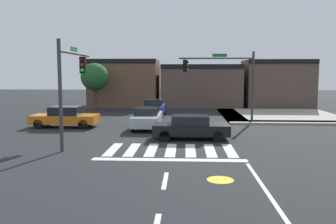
{
  "coord_description": "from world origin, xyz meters",
  "views": [
    {
      "loc": [
        0.7,
        -21.65,
        3.75
      ],
      "look_at": [
        -0.33,
        -0.83,
        1.48
      ],
      "focal_mm": 37.97,
      "sensor_mm": 36.0,
      "label": 1
    }
  ],
  "objects_px": {
    "roadside_tree": "(95,77)",
    "car_orange": "(65,117)",
    "traffic_signal_northeast": "(222,74)",
    "traffic_signal_southwest": "(72,75)",
    "car_black": "(191,127)",
    "car_blue": "(154,108)",
    "car_silver": "(147,118)"
  },
  "relations": [
    {
      "from": "car_blue",
      "to": "car_silver",
      "type": "xyz_separation_m",
      "value": [
        0.16,
        -7.13,
        -0.01
      ]
    },
    {
      "from": "traffic_signal_northeast",
      "to": "car_blue",
      "type": "distance_m",
      "value": 7.43
    },
    {
      "from": "car_silver",
      "to": "roadside_tree",
      "type": "relative_size",
      "value": 0.96
    },
    {
      "from": "car_black",
      "to": "traffic_signal_northeast",
      "type": "bearing_deg",
      "value": -109.37
    },
    {
      "from": "car_black",
      "to": "car_orange",
      "type": "bearing_deg",
      "value": -25.0
    },
    {
      "from": "car_silver",
      "to": "car_blue",
      "type": "bearing_deg",
      "value": -178.75
    },
    {
      "from": "roadside_tree",
      "to": "traffic_signal_southwest",
      "type": "bearing_deg",
      "value": -79.31
    },
    {
      "from": "traffic_signal_southwest",
      "to": "car_black",
      "type": "relative_size",
      "value": 1.24
    },
    {
      "from": "traffic_signal_northeast",
      "to": "traffic_signal_southwest",
      "type": "height_order",
      "value": "traffic_signal_northeast"
    },
    {
      "from": "traffic_signal_southwest",
      "to": "car_silver",
      "type": "distance_m",
      "value": 7.18
    },
    {
      "from": "car_blue",
      "to": "car_black",
      "type": "distance_m",
      "value": 11.38
    },
    {
      "from": "traffic_signal_northeast",
      "to": "roadside_tree",
      "type": "bearing_deg",
      "value": -35.3
    },
    {
      "from": "traffic_signal_northeast",
      "to": "car_orange",
      "type": "bearing_deg",
      "value": 14.67
    },
    {
      "from": "traffic_signal_southwest",
      "to": "car_black",
      "type": "bearing_deg",
      "value": -73.79
    },
    {
      "from": "roadside_tree",
      "to": "car_orange",
      "type": "bearing_deg",
      "value": -86.01
    },
    {
      "from": "car_orange",
      "to": "roadside_tree",
      "type": "xyz_separation_m",
      "value": [
        -0.8,
        11.41,
        2.63
      ]
    },
    {
      "from": "traffic_signal_southwest",
      "to": "car_orange",
      "type": "distance_m",
      "value": 7.02
    },
    {
      "from": "traffic_signal_southwest",
      "to": "car_blue",
      "type": "xyz_separation_m",
      "value": [
        3.18,
        12.78,
        -2.91
      ]
    },
    {
      "from": "car_blue",
      "to": "roadside_tree",
      "type": "distance_m",
      "value": 8.29
    },
    {
      "from": "traffic_signal_northeast",
      "to": "car_blue",
      "type": "relative_size",
      "value": 1.24
    },
    {
      "from": "traffic_signal_northeast",
      "to": "roadside_tree",
      "type": "distance_m",
      "value": 14.68
    },
    {
      "from": "traffic_signal_northeast",
      "to": "car_blue",
      "type": "height_order",
      "value": "traffic_signal_northeast"
    },
    {
      "from": "car_silver",
      "to": "car_black",
      "type": "height_order",
      "value": "car_silver"
    },
    {
      "from": "traffic_signal_southwest",
      "to": "car_black",
      "type": "xyz_separation_m",
      "value": [
        6.25,
        1.82,
        -2.96
      ]
    },
    {
      "from": "traffic_signal_northeast",
      "to": "traffic_signal_southwest",
      "type": "relative_size",
      "value": 1.06
    },
    {
      "from": "traffic_signal_southwest",
      "to": "car_blue",
      "type": "height_order",
      "value": "traffic_signal_southwest"
    },
    {
      "from": "traffic_signal_southwest",
      "to": "car_orange",
      "type": "relative_size",
      "value": 1.19
    },
    {
      "from": "car_orange",
      "to": "car_black",
      "type": "bearing_deg",
      "value": -25.0
    },
    {
      "from": "traffic_signal_northeast",
      "to": "car_silver",
      "type": "distance_m",
      "value": 6.93
    },
    {
      "from": "car_orange",
      "to": "car_silver",
      "type": "bearing_deg",
      "value": -2.39
    },
    {
      "from": "car_silver",
      "to": "traffic_signal_northeast",
      "type": "bearing_deg",
      "value": 120.49
    },
    {
      "from": "traffic_signal_northeast",
      "to": "car_silver",
      "type": "relative_size",
      "value": 1.24
    }
  ]
}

